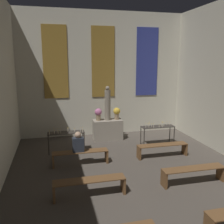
{
  "coord_description": "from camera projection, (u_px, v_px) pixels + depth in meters",
  "views": [
    {
      "loc": [
        -2.24,
        -0.11,
        3.36
      ],
      "look_at": [
        0.0,
        9.2,
        1.37
      ],
      "focal_mm": 40.0,
      "sensor_mm": 36.0,
      "label": 1
    }
  ],
  "objects": [
    {
      "name": "pew_back_right",
      "position": [
        162.0,
        148.0,
        8.8
      ],
      "size": [
        1.81,
        0.36,
        0.46
      ],
      "color": "brown",
      "rests_on": "ground_plane"
    },
    {
      "name": "altar",
      "position": [
        108.0,
        130.0,
        10.73
      ],
      "size": [
        1.23,
        0.59,
        0.86
      ],
      "color": "gray",
      "rests_on": "ground_plane"
    },
    {
      "name": "person_seated",
      "position": [
        78.0,
        143.0,
        8.04
      ],
      "size": [
        0.36,
        0.24,
        0.66
      ],
      "color": "#282D38",
      "rests_on": "pew_back_left"
    },
    {
      "name": "candle_rack_right",
      "position": [
        158.0,
        129.0,
        10.04
      ],
      "size": [
        1.34,
        0.44,
        0.96
      ],
      "color": "#332D28",
      "rests_on": "ground_plane"
    },
    {
      "name": "statue",
      "position": [
        108.0,
        104.0,
        10.5
      ],
      "size": [
        0.25,
        0.25,
        1.45
      ],
      "color": "gray",
      "rests_on": "altar"
    },
    {
      "name": "pew_third_left",
      "position": [
        90.0,
        184.0,
        6.22
      ],
      "size": [
        1.81,
        0.36,
        0.46
      ],
      "color": "brown",
      "rests_on": "ground_plane"
    },
    {
      "name": "pew_third_right",
      "position": [
        193.0,
        172.0,
        6.88
      ],
      "size": [
        1.81,
        0.36,
        0.46
      ],
      "color": "brown",
      "rests_on": "ground_plane"
    },
    {
      "name": "pew_back_left",
      "position": [
        80.0,
        155.0,
        8.14
      ],
      "size": [
        1.81,
        0.36,
        0.46
      ],
      "color": "brown",
      "rests_on": "ground_plane"
    },
    {
      "name": "wall_back",
      "position": [
        103.0,
        74.0,
        11.16
      ],
      "size": [
        7.6,
        0.16,
        5.47
      ],
      "color": "beige",
      "rests_on": "ground_plane"
    },
    {
      "name": "candle_rack_left",
      "position": [
        66.0,
        135.0,
        9.21
      ],
      "size": [
        1.34,
        0.44,
        0.94
      ],
      "color": "#332D28",
      "rests_on": "ground_plane"
    },
    {
      "name": "flower_vase_right",
      "position": [
        117.0,
        113.0,
        10.67
      ],
      "size": [
        0.3,
        0.3,
        0.52
      ],
      "color": "#937A5B",
      "rests_on": "altar"
    },
    {
      "name": "flower_vase_left",
      "position": [
        98.0,
        113.0,
        10.49
      ],
      "size": [
        0.3,
        0.3,
        0.52
      ],
      "color": "#937A5B",
      "rests_on": "altar"
    }
  ]
}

